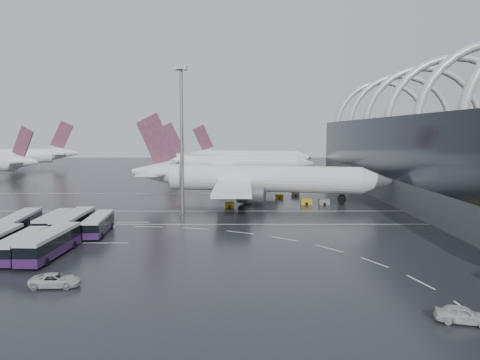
{
  "coord_description": "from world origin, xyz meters",
  "views": [
    {
      "loc": [
        6.67,
        -84.7,
        16.72
      ],
      "look_at": [
        6.81,
        7.78,
        7.0
      ],
      "focal_mm": 35.0,
      "sensor_mm": 36.0,
      "label": 1
    }
  ],
  "objects_px": {
    "airliner_gate_c": "(247,157)",
    "gse_cart_belly_d": "(324,202)",
    "van_curve_b": "(462,314)",
    "gse_cart_belly_b": "(295,194)",
    "van_curve_a": "(55,280)",
    "floodlight_mast": "(182,121)",
    "bus_row_near_c": "(74,223)",
    "airliner_main": "(250,179)",
    "bus_row_far_b": "(21,245)",
    "bus_row_near_b": "(54,222)",
    "gse_cart_belly_a": "(306,202)",
    "bus_row_far_c": "(50,243)",
    "bus_row_near_d": "(99,224)",
    "gse_cart_belly_c": "(229,205)",
    "gse_cart_belly_e": "(279,196)",
    "airliner_gate_b": "(231,164)",
    "bus_row_near_a": "(20,223)",
    "jet_remote_far": "(23,156)"
  },
  "relations": [
    {
      "from": "van_curve_a",
      "to": "bus_row_near_a",
      "type": "bearing_deg",
      "value": 27.7
    },
    {
      "from": "bus_row_near_a",
      "to": "van_curve_b",
      "type": "xyz_separation_m",
      "value": [
        55.07,
        -35.46,
        -1.04
      ]
    },
    {
      "from": "gse_cart_belly_c",
      "to": "jet_remote_far",
      "type": "bearing_deg",
      "value": 131.35
    },
    {
      "from": "jet_remote_far",
      "to": "bus_row_near_a",
      "type": "distance_m",
      "value": 148.71
    },
    {
      "from": "bus_row_near_d",
      "to": "gse_cart_belly_c",
      "type": "distance_m",
      "value": 33.77
    },
    {
      "from": "airliner_gate_b",
      "to": "gse_cart_belly_d",
      "type": "height_order",
      "value": "airliner_gate_b"
    },
    {
      "from": "bus_row_far_b",
      "to": "floodlight_mast",
      "type": "relative_size",
      "value": 0.41
    },
    {
      "from": "airliner_main",
      "to": "bus_row_near_c",
      "type": "xyz_separation_m",
      "value": [
        -29.62,
        -35.37,
        -3.43
      ]
    },
    {
      "from": "van_curve_b",
      "to": "bus_row_near_c",
      "type": "bearing_deg",
      "value": 68.64
    },
    {
      "from": "airliner_main",
      "to": "van_curve_a",
      "type": "xyz_separation_m",
      "value": [
        -22.43,
        -61.53,
        -4.56
      ]
    },
    {
      "from": "bus_row_near_b",
      "to": "airliner_gate_c",
      "type": "bearing_deg",
      "value": -16.31
    },
    {
      "from": "jet_remote_far",
      "to": "gse_cart_belly_e",
      "type": "relative_size",
      "value": 25.34
    },
    {
      "from": "bus_row_far_b",
      "to": "gse_cart_belly_c",
      "type": "xyz_separation_m",
      "value": [
        26.75,
        40.98,
        -1.11
      ]
    },
    {
      "from": "bus_row_near_a",
      "to": "gse_cart_belly_c",
      "type": "height_order",
      "value": "bus_row_near_a"
    },
    {
      "from": "van_curve_a",
      "to": "floodlight_mast",
      "type": "bearing_deg",
      "value": -14.1
    },
    {
      "from": "bus_row_near_c",
      "to": "bus_row_near_d",
      "type": "bearing_deg",
      "value": -88.61
    },
    {
      "from": "airliner_main",
      "to": "jet_remote_far",
      "type": "height_order",
      "value": "jet_remote_far"
    },
    {
      "from": "airliner_gate_b",
      "to": "gse_cart_belly_e",
      "type": "bearing_deg",
      "value": -75.16
    },
    {
      "from": "bus_row_far_c",
      "to": "floodlight_mast",
      "type": "height_order",
      "value": "floodlight_mast"
    },
    {
      "from": "airliner_gate_b",
      "to": "gse_cart_belly_d",
      "type": "relative_size",
      "value": 23.99
    },
    {
      "from": "van_curve_b",
      "to": "gse_cart_belly_c",
      "type": "distance_m",
      "value": 66.09
    },
    {
      "from": "bus_row_near_d",
      "to": "bus_row_far_c",
      "type": "distance_m",
      "value": 14.37
    },
    {
      "from": "bus_row_near_a",
      "to": "bus_row_far_c",
      "type": "height_order",
      "value": "bus_row_far_c"
    },
    {
      "from": "van_curve_b",
      "to": "gse_cart_belly_b",
      "type": "distance_m",
      "value": 79.92
    },
    {
      "from": "bus_row_near_d",
      "to": "gse_cart_belly_d",
      "type": "relative_size",
      "value": 5.16
    },
    {
      "from": "bus_row_near_c",
      "to": "bus_row_near_d",
      "type": "height_order",
      "value": "bus_row_near_c"
    },
    {
      "from": "airliner_gate_c",
      "to": "van_curve_b",
      "type": "distance_m",
      "value": 170.89
    },
    {
      "from": "airliner_gate_b",
      "to": "gse_cart_belly_a",
      "type": "bearing_deg",
      "value": -72.64
    },
    {
      "from": "bus_row_far_c",
      "to": "van_curve_b",
      "type": "relative_size",
      "value": 3.05
    },
    {
      "from": "bus_row_near_b",
      "to": "bus_row_near_d",
      "type": "height_order",
      "value": "bus_row_near_b"
    },
    {
      "from": "gse_cart_belly_c",
      "to": "floodlight_mast",
      "type": "bearing_deg",
      "value": -140.09
    },
    {
      "from": "van_curve_b",
      "to": "gse_cart_belly_a",
      "type": "distance_m",
      "value": 66.4
    },
    {
      "from": "floodlight_mast",
      "to": "gse_cart_belly_a",
      "type": "xyz_separation_m",
      "value": [
        26.83,
        11.65,
        -17.94
      ]
    },
    {
      "from": "airliner_main",
      "to": "bus_row_near_b",
      "type": "distance_m",
      "value": 47.7
    },
    {
      "from": "gse_cart_belly_e",
      "to": "bus_row_near_c",
      "type": "bearing_deg",
      "value": -132.62
    },
    {
      "from": "bus_row_near_d",
      "to": "airliner_gate_b",
      "type": "bearing_deg",
      "value": -16.24
    },
    {
      "from": "gse_cart_belly_e",
      "to": "bus_row_far_b",
      "type": "bearing_deg",
      "value": -125.53
    },
    {
      "from": "bus_row_near_d",
      "to": "gse_cart_belly_d",
      "type": "xyz_separation_m",
      "value": [
        42.34,
        29.9,
        -0.99
      ]
    },
    {
      "from": "gse_cart_belly_b",
      "to": "gse_cart_belly_c",
      "type": "distance_m",
      "value": 23.98
    },
    {
      "from": "airliner_main",
      "to": "bus_row_far_b",
      "type": "distance_m",
      "value": 58.92
    },
    {
      "from": "bus_row_far_b",
      "to": "gse_cart_belly_a",
      "type": "xyz_separation_m",
      "value": [
        44.22,
        44.8,
        -0.97
      ]
    },
    {
      "from": "airliner_gate_b",
      "to": "airliner_gate_c",
      "type": "bearing_deg",
      "value": 81.75
    },
    {
      "from": "airliner_gate_c",
      "to": "gse_cart_belly_d",
      "type": "xyz_separation_m",
      "value": [
        15.66,
        -104.28,
        -4.27
      ]
    },
    {
      "from": "bus_row_near_c",
      "to": "bus_row_far_c",
      "type": "height_order",
      "value": "bus_row_near_c"
    },
    {
      "from": "gse_cart_belly_c",
      "to": "bus_row_near_d",
      "type": "bearing_deg",
      "value": -128.18
    },
    {
      "from": "gse_cart_belly_a",
      "to": "gse_cart_belly_d",
      "type": "height_order",
      "value": "gse_cart_belly_a"
    },
    {
      "from": "airliner_gate_b",
      "to": "bus_row_near_d",
      "type": "relative_size",
      "value": 4.65
    },
    {
      "from": "van_curve_b",
      "to": "gse_cart_belly_d",
      "type": "bearing_deg",
      "value": 16.33
    },
    {
      "from": "gse_cart_belly_d",
      "to": "bus_row_far_c",
      "type": "bearing_deg",
      "value": -135.31
    },
    {
      "from": "van_curve_a",
      "to": "gse_cart_belly_d",
      "type": "relative_size",
      "value": 2.23
    }
  ]
}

